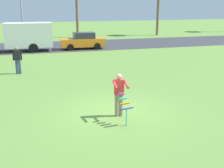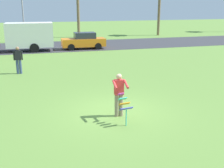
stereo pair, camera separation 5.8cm
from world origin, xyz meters
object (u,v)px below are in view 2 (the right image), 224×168
kite_held (124,105)px  streetlight_pole (22,6)px  parked_truck_red_cab (20,36)px  person_kite_flyer (119,93)px  parked_car_orange (84,41)px  person_walker_near (18,59)px

kite_held → streetlight_pole: 25.73m
kite_held → parked_truck_red_cab: bearing=102.6°
person_kite_flyer → streetlight_pole: streetlight_pole is taller
kite_held → parked_truck_red_cab: 18.74m
kite_held → parked_truck_red_cab: size_ratio=0.17×
parked_truck_red_cab → parked_car_orange: parked_truck_red_cab is taller
parked_truck_red_cab → person_walker_near: parked_truck_red_cab is taller
person_kite_flyer → kite_held: bearing=-92.7°
streetlight_pole → person_walker_near: size_ratio=4.05×
parked_truck_red_cab → parked_car_orange: (5.87, -0.00, -0.64)m
parked_car_orange → parked_truck_red_cab: bearing=180.0°
streetlight_pole → person_walker_near: bearing=-90.5°
person_kite_flyer → parked_truck_red_cab: parked_truck_red_cab is taller
streetlight_pole → kite_held: bearing=-81.3°
parked_truck_red_cab → person_walker_near: size_ratio=3.90×
person_kite_flyer → parked_truck_red_cab: size_ratio=0.26×
parked_car_orange → streetlight_pole: size_ratio=0.60×
parked_truck_red_cab → person_walker_near: (0.08, -8.99, -0.48)m
person_kite_flyer → kite_held: person_kite_flyer is taller
person_kite_flyer → parked_truck_red_cab: (-4.13, 17.48, 0.46)m
person_walker_near → kite_held: bearing=-66.6°
parked_truck_red_cab → streetlight_pole: bearing=88.1°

